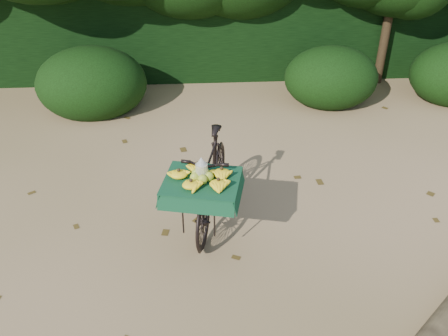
{
  "coord_description": "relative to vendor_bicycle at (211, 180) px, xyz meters",
  "views": [
    {
      "loc": [
        -1.08,
        -4.08,
        3.91
      ],
      "look_at": [
        -0.78,
        0.59,
        0.92
      ],
      "focal_mm": 38.0,
      "sensor_mm": 36.0,
      "label": 1
    }
  ],
  "objects": [
    {
      "name": "leaf_litter",
      "position": [
        0.92,
        -0.19,
        -0.59
      ],
      "size": [
        7.0,
        7.3,
        0.01
      ],
      "primitive_type": null,
      "color": "#473512",
      "rests_on": "ground"
    },
    {
      "name": "hedge_backdrop",
      "position": [
        0.92,
        5.46,
        0.3
      ],
      "size": [
        26.0,
        1.8,
        1.8
      ],
      "primitive_type": "cube",
      "color": "black",
      "rests_on": "ground"
    },
    {
      "name": "bush_clumps",
      "position": [
        1.42,
        3.46,
        -0.15
      ],
      "size": [
        8.8,
        1.7,
        0.9
      ],
      "primitive_type": null,
      "color": "black",
      "rests_on": "ground"
    },
    {
      "name": "vendor_bicycle",
      "position": [
        0.0,
        0.0,
        0.0
      ],
      "size": [
        1.09,
        2.02,
        1.17
      ],
      "rotation": [
        0.0,
        0.0,
        -0.22
      ],
      "color": "black",
      "rests_on": "ground"
    },
    {
      "name": "ground",
      "position": [
        0.92,
        -0.84,
        -0.6
      ],
      "size": [
        80.0,
        80.0,
        0.0
      ],
      "primitive_type": "plane",
      "color": "tan",
      "rests_on": "ground"
    }
  ]
}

